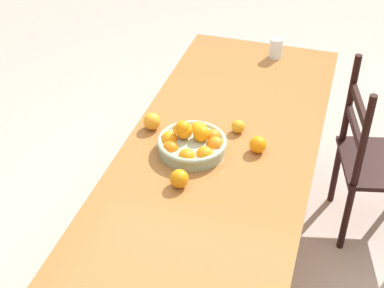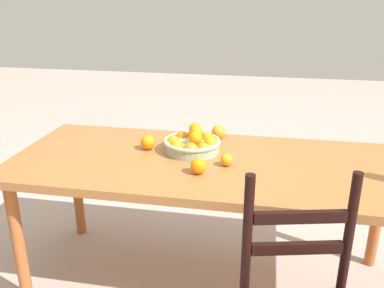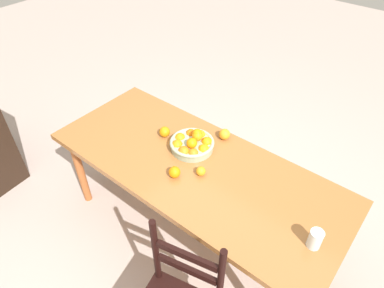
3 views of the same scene
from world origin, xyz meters
The scene contains 7 objects.
ground_plane centered at (0.00, 0.00, 0.00)m, with size 12.00×12.00×0.00m, color #B7A298.
dining_table centered at (0.00, 0.00, 0.66)m, with size 2.02×0.84×0.73m.
fruit_bowl centered at (0.11, -0.11, 0.77)m, with size 0.31×0.31×0.14m.
orange_loose_0 centered at (0.01, -0.34, 0.77)m, with size 0.08×0.08×0.08m, color orange.
orange_loose_1 centered at (-0.08, 0.05, 0.76)m, with size 0.06×0.06×0.06m, color orange.
orange_loose_2 centered at (0.03, 0.16, 0.77)m, with size 0.08×0.08×0.08m, color orange.
orange_loose_3 centered at (0.35, -0.09, 0.77)m, with size 0.08×0.08×0.08m, color orange.
Camera 2 is at (-0.26, 1.88, 1.52)m, focal length 38.34 mm.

